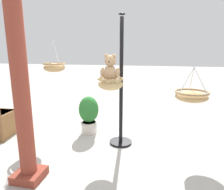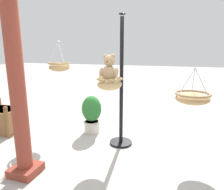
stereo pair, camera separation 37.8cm
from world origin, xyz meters
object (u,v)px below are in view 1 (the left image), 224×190
object	(u,v)px
hanging_basket_left_high	(192,96)
hanging_basket_right_low	(54,67)
hanging_basket_with_teddy	(111,83)
potted_plant_fern_front	(89,114)
display_pole_central	(121,106)
teddy_bear	(110,71)
greenhouse_pillar_right	(20,78)

from	to	relation	value
hanging_basket_left_high	hanging_basket_right_low	world-z (taller)	hanging_basket_right_low
hanging_basket_left_high	hanging_basket_with_teddy	bearing A→B (deg)	6.55
hanging_basket_right_low	hanging_basket_with_teddy	bearing A→B (deg)	157.02
hanging_basket_right_low	potted_plant_fern_front	size ratio (longest dim) A/B	0.78
display_pole_central	hanging_basket_right_low	xyz separation A→B (m)	(1.52, -0.33, 0.70)
hanging_basket_with_teddy	hanging_basket_left_high	size ratio (longest dim) A/B	0.95
teddy_bear	hanging_basket_with_teddy	bearing A→B (deg)	-90.00
teddy_bear	hanging_basket_left_high	distance (m)	1.47
hanging_basket_with_teddy	greenhouse_pillar_right	distance (m)	1.51
hanging_basket_with_teddy	teddy_bear	distance (m)	0.22
display_pole_central	teddy_bear	xyz separation A→B (m)	(0.15, 0.27, 0.71)
display_pole_central	hanging_basket_left_high	xyz separation A→B (m)	(-1.24, 0.09, 0.29)
hanging_basket_left_high	greenhouse_pillar_right	world-z (taller)	greenhouse_pillar_right
potted_plant_fern_front	greenhouse_pillar_right	bearing A→B (deg)	79.56
teddy_bear	hanging_basket_right_low	xyz separation A→B (m)	(1.37, -0.60, -0.01)
hanging_basket_with_teddy	hanging_basket_right_low	xyz separation A→B (m)	(1.37, -0.58, 0.22)
display_pole_central	potted_plant_fern_front	xyz separation A→B (m)	(0.77, -0.35, -0.31)
teddy_bear	display_pole_central	bearing A→B (deg)	-118.72
potted_plant_fern_front	teddy_bear	bearing A→B (deg)	134.85
display_pole_central	greenhouse_pillar_right	distance (m)	1.91
hanging_basket_right_low	display_pole_central	bearing A→B (deg)	167.75
teddy_bear	hanging_basket_left_high	size ratio (longest dim) A/B	0.84
hanging_basket_left_high	potted_plant_fern_front	world-z (taller)	hanging_basket_left_high
hanging_basket_with_teddy	greenhouse_pillar_right	xyz separation A→B (m)	(0.95, 1.15, 0.22)
greenhouse_pillar_right	teddy_bear	bearing A→B (deg)	-129.98
potted_plant_fern_front	hanging_basket_left_high	bearing A→B (deg)	167.63
teddy_bear	greenhouse_pillar_right	world-z (taller)	greenhouse_pillar_right
hanging_basket_right_low	potted_plant_fern_front	world-z (taller)	hanging_basket_right_low
greenhouse_pillar_right	hanging_basket_with_teddy	bearing A→B (deg)	-129.39
display_pole_central	hanging_basket_right_low	distance (m)	1.70
hanging_basket_with_teddy	hanging_basket_right_low	bearing A→B (deg)	-22.98
hanging_basket_right_low	greenhouse_pillar_right	xyz separation A→B (m)	(-0.42, 1.73, 0.00)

